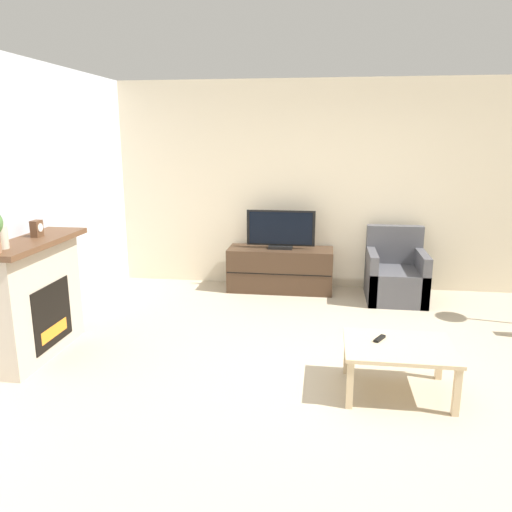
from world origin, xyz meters
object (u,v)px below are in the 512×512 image
object	(u,v)px
fireplace	(34,297)
tv	(281,231)
mantel_clock	(37,229)
tv_stand	(280,269)
armchair	(395,277)
coffee_table	(399,351)
mantel_vase_left	(2,237)
remote	(380,339)

from	to	relation	value
fireplace	tv	size ratio (longest dim) A/B	1.41
mantel_clock	tv_stand	distance (m)	3.11
fireplace	tv	distance (m)	3.09
tv_stand	tv	size ratio (longest dim) A/B	1.54
mantel_clock	tv_stand	bearing A→B (deg)	46.91
fireplace	armchair	size ratio (longest dim) A/B	1.41
tv	coffee_table	world-z (taller)	tv
mantel_vase_left	mantel_clock	size ratio (longest dim) A/B	1.47
mantel_vase_left	tv	xyz separation A→B (m)	(2.03, 2.67, -0.40)
tv	coffee_table	distance (m)	2.86
tv	armchair	bearing A→B (deg)	-6.41
armchair	tv	bearing A→B (deg)	173.59
mantel_vase_left	remote	world-z (taller)	mantel_vase_left
fireplace	mantel_vase_left	xyz separation A→B (m)	(0.02, -0.37, 0.64)
tv_stand	remote	world-z (taller)	tv_stand
mantel_vase_left	mantel_clock	xyz separation A→B (m)	(0.00, 0.50, -0.03)
fireplace	tv_stand	size ratio (longest dim) A/B	0.92
fireplace	remote	bearing A→B (deg)	-3.63
tv_stand	coffee_table	xyz separation A→B (m)	(1.17, -2.58, 0.07)
mantel_clock	tv_stand	xyz separation A→B (m)	(2.03, 2.17, -0.89)
mantel_clock	tv	distance (m)	3.00
mantel_vase_left	tv_stand	bearing A→B (deg)	52.73
mantel_vase_left	coffee_table	distance (m)	3.31
fireplace	mantel_clock	bearing A→B (deg)	82.03
fireplace	armchair	bearing A→B (deg)	31.35
fireplace	mantel_vase_left	world-z (taller)	mantel_vase_left
tv_stand	tv	world-z (taller)	tv
remote	mantel_vase_left	bearing A→B (deg)	-146.89
fireplace	coffee_table	bearing A→B (deg)	-5.01
mantel_vase_left	tv_stand	world-z (taller)	mantel_vase_left
mantel_clock	remote	size ratio (longest dim) A/B	1.00
mantel_vase_left	remote	size ratio (longest dim) A/B	1.47
tv_stand	mantel_vase_left	bearing A→B (deg)	-127.27
fireplace	coffee_table	world-z (taller)	fireplace
mantel_clock	coffee_table	size ratio (longest dim) A/B	0.18
mantel_clock	remote	bearing A→B (deg)	-5.97
mantel_vase_left	coffee_table	xyz separation A→B (m)	(3.20, 0.09, -0.85)
mantel_clock	armchair	bearing A→B (deg)	29.96
mantel_clock	tv	bearing A→B (deg)	46.88
tv	coffee_table	xyz separation A→B (m)	(1.17, -2.58, -0.44)
tv	remote	bearing A→B (deg)	-67.64
tv	coffee_table	bearing A→B (deg)	-65.66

